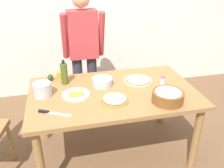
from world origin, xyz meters
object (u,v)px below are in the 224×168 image
Objects in this scene: olive_oil_bottle at (64,73)px; avocado at (50,77)px; mixing_bowl_steel at (102,82)px; salt_shaker at (163,81)px; person_cook at (84,50)px; chef_knife at (51,113)px; pizza_raw_on_board at (138,80)px; pizza_cooked_on_tray at (115,99)px; steel_pot at (42,89)px; plate_with_slice at (76,94)px; dining_table at (113,99)px; popcorn_bowl at (168,96)px; cup_orange at (60,76)px.

avocado is at bearing 143.63° from olive_oil_bottle.
mixing_bowl_steel is 1.89× the size of salt_shaker.
person_cook reaches higher than chef_knife.
salt_shaker reaches higher than avocado.
avocado is at bearing 165.81° from pizza_raw_on_board.
pizza_cooked_on_tray is (-0.33, -0.32, 0.00)m from pizza_raw_on_board.
salt_shaker is (0.20, -0.15, 0.04)m from pizza_raw_on_board.
pizza_raw_on_board is 1.12× the size of pizza_cooked_on_tray.
steel_pot is at bearing -174.60° from pizza_raw_on_board.
salt_shaker is at bearing -37.15° from pizza_raw_on_board.
pizza_cooked_on_tray is at bearing -27.76° from plate_with_slice.
person_cook is 5.98× the size of chef_knife.
plate_with_slice is 3.71× the size of avocado.
plate_with_slice is at bearing 152.24° from pizza_cooked_on_tray.
person_cook is 0.80m from pizza_raw_on_board.
pizza_cooked_on_tray is 0.37m from plate_with_slice.
olive_oil_bottle is at bearing 149.05° from dining_table.
salt_shaker is (0.08, 0.30, -0.01)m from popcorn_bowl.
dining_table is at bearing -60.41° from mixing_bowl_steel.
dining_table is 0.54m from popcorn_bowl.
salt_shaker is (0.86, -0.01, 0.04)m from plate_with_slice.
person_cook is 0.50m from cup_orange.
olive_oil_bottle is (-0.36, 0.13, 0.07)m from mixing_bowl_steel.
salt_shaker is 0.39× the size of chef_knife.
pizza_raw_on_board is 0.38m from mixing_bowl_steel.
pizza_raw_on_board is 0.96m from steel_pot.
dining_table is 0.99× the size of person_cook.
mixing_bowl_steel reaches higher than dining_table.
steel_pot is at bearing -102.26° from avocado.
popcorn_bowl is 1.02m from chef_knife.
salt_shaker is at bearing 74.76° from popcorn_bowl.
plate_with_slice reaches higher than pizza_cooked_on_tray.
avocado reaches higher than chef_knife.
pizza_raw_on_board is 0.82m from cup_orange.
dining_table is 18.82× the size of cup_orange.
olive_oil_bottle is (-0.44, 0.27, 0.20)m from dining_table.
avocado reaches higher than pizza_cooked_on_tray.
pizza_cooked_on_tray is at bearing -135.71° from pizza_raw_on_board.
steel_pot is (-0.63, 0.23, 0.06)m from pizza_cooked_on_tray.
plate_with_slice is 0.31m from mixing_bowl_steel.
dining_table is 0.71m from avocado.
person_cook reaches higher than olive_oil_bottle.
popcorn_bowl is at bearing -16.15° from pizza_cooked_on_tray.
person_cook is (-0.18, 0.76, 0.27)m from dining_table.
cup_orange is at bearing 61.78° from steel_pot.
plate_with_slice is 3.06× the size of cup_orange.
cup_orange is at bearing 129.81° from pizza_cooked_on_tray.
pizza_raw_on_board is at bearing 24.74° from chef_knife.
cup_orange reaches higher than chef_knife.
dining_table is 6.11× the size of pizza_cooked_on_tray.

